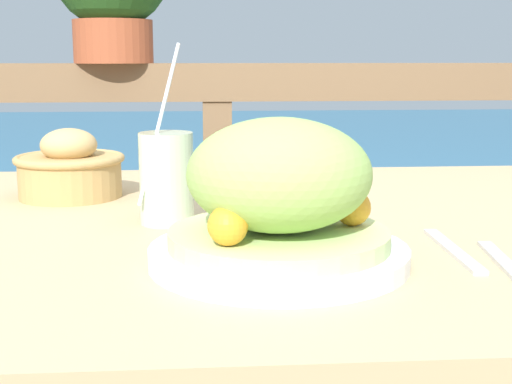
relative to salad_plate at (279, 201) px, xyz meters
The scene contains 8 objects.
patio_table 0.26m from the salad_plate, 101.54° to the left, with size 1.19×0.91×0.76m.
railing_fence 1.02m from the salad_plate, 92.33° to the left, with size 2.80×0.08×0.96m.
sea_backdrop 3.56m from the salad_plate, 90.67° to the left, with size 12.00×4.00×0.51m.
salad_plate is the anchor object (origin of this frame).
drink_glass 0.24m from the salad_plate, 122.75° to the left, with size 0.07×0.08×0.24m.
bread_basket 0.49m from the salad_plate, 126.08° to the left, with size 0.17×0.17×0.11m.
fork 0.22m from the salad_plate, ahead, with size 0.02×0.18×0.00m.
knife 0.25m from the salad_plate, ahead, with size 0.04×0.18×0.00m.
Camera 1 is at (-0.04, -0.94, 0.98)m, focal length 50.00 mm.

